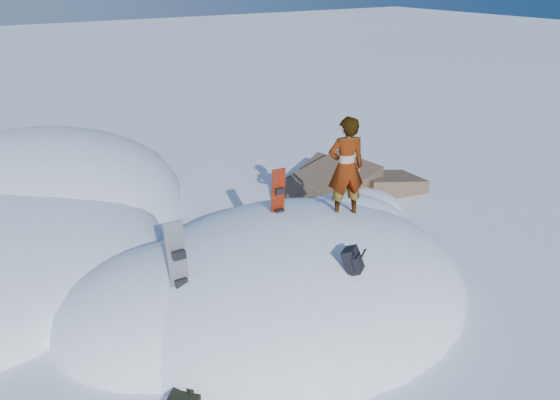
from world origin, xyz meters
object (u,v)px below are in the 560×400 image
snowboard_dark (179,271)px  person (346,167)px  snowboard_red (278,203)px  backpack (354,261)px

snowboard_dark → person: bearing=5.2°
snowboard_dark → person: size_ratio=0.85×
snowboard_red → person: bearing=-22.2°
snowboard_red → snowboard_dark: (-2.42, -0.81, -0.33)m
snowboard_dark → person: (3.56, 0.22, 1.02)m
backpack → snowboard_dark: bearing=115.6°
snowboard_dark → person: person is taller
person → snowboard_red: bearing=-9.0°
person → backpack: bearing=73.9°
snowboard_red → snowboard_dark: size_ratio=0.87×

